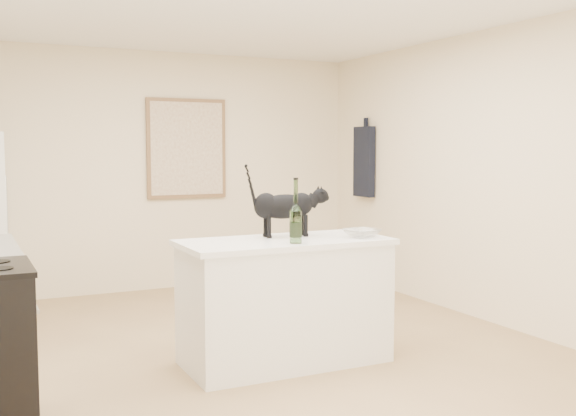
# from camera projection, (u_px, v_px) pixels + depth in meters

# --- Properties ---
(floor) EXTENTS (5.50, 5.50, 0.00)m
(floor) POSITION_uv_depth(u_px,v_px,m) (261.00, 356.00, 5.05)
(floor) COLOR #A68458
(floor) RESTS_ON ground
(ceiling) EXTENTS (5.50, 5.50, 0.00)m
(ceiling) POSITION_uv_depth(u_px,v_px,m) (260.00, 1.00, 4.82)
(ceiling) COLOR white
(ceiling) RESTS_ON ground
(wall_back) EXTENTS (4.50, 0.00, 4.50)m
(wall_back) POSITION_uv_depth(u_px,v_px,m) (160.00, 171.00, 7.40)
(wall_back) COLOR beige
(wall_back) RESTS_ON ground
(wall_front) EXTENTS (4.50, 0.00, 4.50)m
(wall_front) POSITION_uv_depth(u_px,v_px,m) (562.00, 216.00, 2.47)
(wall_front) COLOR beige
(wall_front) RESTS_ON ground
(wall_right) EXTENTS (0.00, 5.50, 5.50)m
(wall_right) POSITION_uv_depth(u_px,v_px,m) (496.00, 177.00, 5.91)
(wall_right) COLOR beige
(wall_right) RESTS_ON ground
(island_base) EXTENTS (1.44, 0.67, 0.86)m
(island_base) POSITION_uv_depth(u_px,v_px,m) (285.00, 304.00, 4.87)
(island_base) COLOR white
(island_base) RESTS_ON floor
(island_top) EXTENTS (1.50, 0.70, 0.04)m
(island_top) POSITION_uv_depth(u_px,v_px,m) (285.00, 242.00, 4.83)
(island_top) COLOR white
(island_top) RESTS_ON island_base
(artwork_frame) EXTENTS (0.90, 0.03, 1.10)m
(artwork_frame) POSITION_uv_depth(u_px,v_px,m) (187.00, 149.00, 7.48)
(artwork_frame) COLOR brown
(artwork_frame) RESTS_ON wall_back
(artwork_canvas) EXTENTS (0.82, 0.00, 1.02)m
(artwork_canvas) POSITION_uv_depth(u_px,v_px,m) (187.00, 149.00, 7.46)
(artwork_canvas) COLOR beige
(artwork_canvas) RESTS_ON wall_back
(hanging_garment) EXTENTS (0.08, 0.34, 0.80)m
(hanging_garment) POSITION_uv_depth(u_px,v_px,m) (364.00, 162.00, 7.72)
(hanging_garment) COLOR black
(hanging_garment) RESTS_ON wall_right
(black_cat) EXTENTS (0.59, 0.23, 0.40)m
(black_cat) POSITION_uv_depth(u_px,v_px,m) (284.00, 210.00, 4.97)
(black_cat) COLOR black
(black_cat) RESTS_ON island_top
(wine_bottle) EXTENTS (0.09, 0.09, 0.40)m
(wine_bottle) POSITION_uv_depth(u_px,v_px,m) (296.00, 214.00, 4.62)
(wine_bottle) COLOR #2A5421
(wine_bottle) RESTS_ON island_top
(glass_bowl) EXTENTS (0.30, 0.30, 0.06)m
(glass_bowl) POSITION_uv_depth(u_px,v_px,m) (362.00, 233.00, 4.94)
(glass_bowl) COLOR white
(glass_bowl) RESTS_ON island_top
(fridge_paper) EXTENTS (0.01, 0.14, 0.19)m
(fridge_paper) POSITION_uv_depth(u_px,v_px,m) (4.00, 192.00, 6.40)
(fridge_paper) COLOR white
(fridge_paper) RESTS_ON fridge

